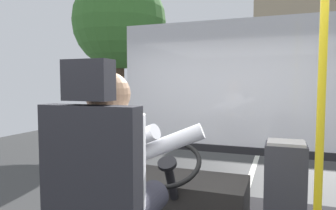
{
  "coord_description": "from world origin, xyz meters",
  "views": [
    {
      "loc": [
        0.55,
        -1.79,
        1.97
      ],
      "look_at": [
        -0.37,
        0.7,
        1.78
      ],
      "focal_mm": 32.65,
      "sensor_mm": 36.0,
      "label": 1
    }
  ],
  "objects_px": {
    "steering_console": "(184,198)",
    "handrail_pole": "(321,112)",
    "fare_box": "(285,200)",
    "bus_driver": "(114,173)"
  },
  "relations": [
    {
      "from": "steering_console",
      "to": "handrail_pole",
      "type": "relative_size",
      "value": 0.5
    },
    {
      "from": "steering_console",
      "to": "fare_box",
      "type": "relative_size",
      "value": 1.3
    },
    {
      "from": "bus_driver",
      "to": "fare_box",
      "type": "distance_m",
      "value": 1.29
    },
    {
      "from": "steering_console",
      "to": "handrail_pole",
      "type": "bearing_deg",
      "value": -35.06
    },
    {
      "from": "fare_box",
      "to": "steering_console",
      "type": "bearing_deg",
      "value": 160.39
    },
    {
      "from": "fare_box",
      "to": "handrail_pole",
      "type": "bearing_deg",
      "value": -67.81
    },
    {
      "from": "steering_console",
      "to": "handrail_pole",
      "type": "xyz_separation_m",
      "value": [
        1.0,
        -0.7,
        0.87
      ]
    },
    {
      "from": "handrail_pole",
      "to": "fare_box",
      "type": "relative_size",
      "value": 2.59
    },
    {
      "from": "handrail_pole",
      "to": "fare_box",
      "type": "distance_m",
      "value": 0.8
    },
    {
      "from": "bus_driver",
      "to": "fare_box",
      "type": "xyz_separation_m",
      "value": [
        0.84,
        0.91,
        -0.37
      ]
    }
  ]
}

